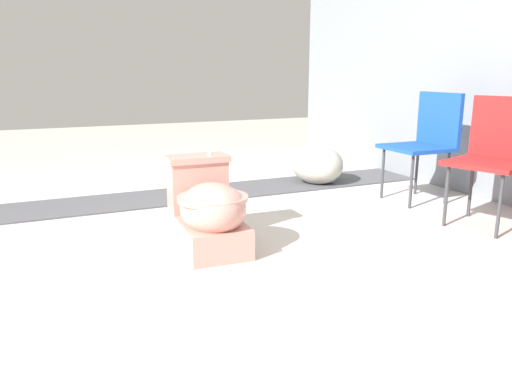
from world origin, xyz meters
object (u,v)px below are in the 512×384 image
(folding_chair_left, at_px, (427,135))
(toilet, at_px, (208,211))
(boulder_near, at_px, (317,165))
(folding_chair_middle, at_px, (496,148))

(folding_chair_left, bearing_deg, toilet, 11.62)
(folding_chair_left, height_order, boulder_near, folding_chair_left)
(folding_chair_middle, bearing_deg, folding_chair_left, -112.15)
(folding_chair_middle, relative_size, boulder_near, 1.70)
(folding_chair_middle, bearing_deg, toilet, -27.38)
(folding_chair_left, bearing_deg, folding_chair_middle, 86.33)
(toilet, xyz_separation_m, folding_chair_left, (-0.36, 1.91, 0.29))
(folding_chair_left, xyz_separation_m, folding_chair_middle, (0.68, -0.05, 0.00))
(folding_chair_middle, distance_m, boulder_near, 1.61)
(toilet, height_order, boulder_near, toilet)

